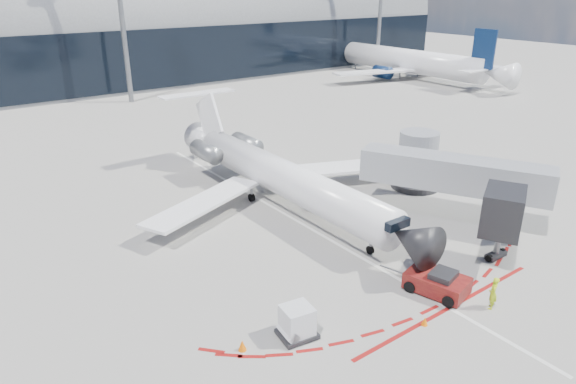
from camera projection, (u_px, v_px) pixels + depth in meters
ground at (313, 230)px, 35.78m from camera, size 260.00×260.00×0.00m
apron_centerline at (296, 220)px, 37.27m from camera, size 0.25×40.00×0.01m
apron_stop_bar at (449, 308)px, 27.21m from camera, size 14.00×0.25×0.01m
terminal_building at (55, 34)px, 80.99m from camera, size 150.00×24.15×24.00m
jet_bridge at (443, 173)px, 37.78m from camera, size 10.03×15.20×4.90m
light_mast_centre at (121, 11)px, 69.58m from camera, size 0.70×0.70×25.00m
light_mast_east at (381, 3)px, 97.02m from camera, size 0.70×0.70×25.00m
regional_jet at (277, 174)px, 39.45m from camera, size 22.96×28.31×7.09m
pushback_tug at (437, 282)px, 28.45m from camera, size 2.88×5.31×1.35m
ramp_worker at (493, 293)px, 26.88m from camera, size 0.80×0.71×1.84m
uld_container at (297, 322)px, 24.72m from camera, size 1.98×1.75×1.67m
safety_cone_left at (242, 345)px, 23.99m from camera, size 0.39×0.39×0.55m
safety_cone_right at (425, 321)px, 25.78m from camera, size 0.33×0.33×0.46m
bg_airliner_1 at (407, 44)px, 91.44m from camera, size 36.55×38.70×11.82m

